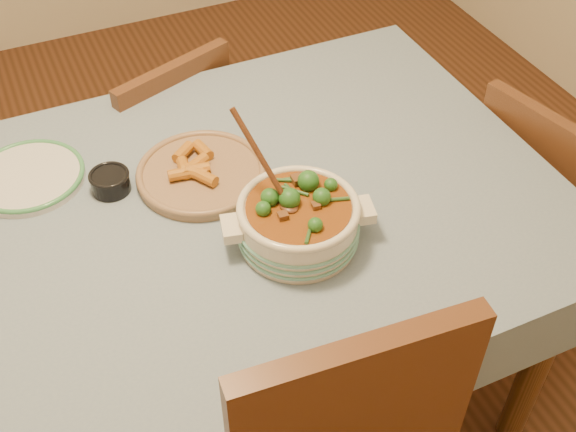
# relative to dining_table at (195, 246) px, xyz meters

# --- Properties ---
(floor) EXTENTS (4.50, 4.50, 0.00)m
(floor) POSITION_rel_dining_table_xyz_m (0.00, 0.00, -0.66)
(floor) COLOR #432413
(floor) RESTS_ON ground
(dining_table) EXTENTS (1.68, 1.08, 0.76)m
(dining_table) POSITION_rel_dining_table_xyz_m (0.00, 0.00, 0.00)
(dining_table) COLOR brown
(dining_table) RESTS_ON floor
(stew_casserole) EXTENTS (0.33, 0.30, 0.30)m
(stew_casserole) POSITION_rel_dining_table_xyz_m (0.19, -0.16, 0.16)
(stew_casserole) COLOR beige
(stew_casserole) RESTS_ON dining_table
(white_plate) EXTENTS (0.27, 0.27, 0.02)m
(white_plate) POSITION_rel_dining_table_xyz_m (-0.30, 0.27, 0.10)
(white_plate) COLOR silver
(white_plate) RESTS_ON dining_table
(condiment_bowl) EXTENTS (0.12, 0.12, 0.05)m
(condiment_bowl) POSITION_rel_dining_table_xyz_m (-0.14, 0.16, 0.12)
(condiment_bowl) COLOR black
(condiment_bowl) RESTS_ON dining_table
(fried_plate) EXTENTS (0.31, 0.31, 0.05)m
(fried_plate) POSITION_rel_dining_table_xyz_m (0.07, 0.11, 0.11)
(fried_plate) COLOR #9A7355
(fried_plate) RESTS_ON dining_table
(chair_far) EXTENTS (0.48, 0.48, 0.81)m
(chair_far) POSITION_rel_dining_table_xyz_m (0.09, 0.62, -0.21)
(chair_far) COLOR brown
(chair_far) RESTS_ON floor
(chair_right) EXTENTS (0.46, 0.46, 0.82)m
(chair_right) POSITION_rel_dining_table_xyz_m (1.00, -0.07, -0.20)
(chair_right) COLOR brown
(chair_right) RESTS_ON floor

